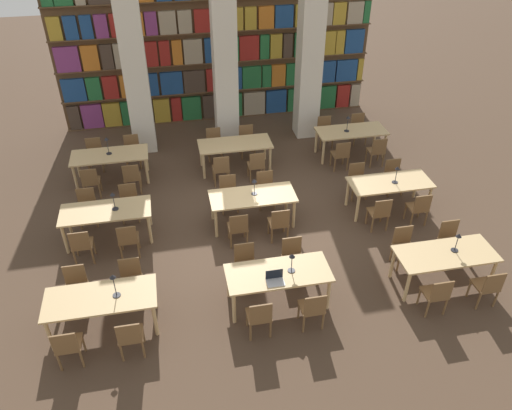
# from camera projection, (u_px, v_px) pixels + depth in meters

# --- Properties ---
(ground_plane) EXTENTS (40.00, 40.00, 0.00)m
(ground_plane) POSITION_uv_depth(u_px,v_px,m) (254.00, 223.00, 11.69)
(ground_plane) COLOR #4C3828
(bookshelf_bank) EXTENTS (9.59, 0.35, 5.50)m
(bookshelf_bank) POSITION_uv_depth(u_px,v_px,m) (217.00, 35.00, 14.82)
(bookshelf_bank) COLOR brown
(bookshelf_bank) RESTS_ON ground_plane
(pillar_left) EXTENTS (0.64, 0.64, 6.00)m
(pillar_left) POSITION_uv_depth(u_px,v_px,m) (132.00, 46.00, 12.92)
(pillar_left) COLOR silver
(pillar_left) RESTS_ON ground_plane
(pillar_center) EXTENTS (0.64, 0.64, 6.00)m
(pillar_center) POSITION_uv_depth(u_px,v_px,m) (224.00, 40.00, 13.30)
(pillar_center) COLOR silver
(pillar_center) RESTS_ON ground_plane
(pillar_right) EXTENTS (0.64, 0.64, 6.00)m
(pillar_right) POSITION_uv_depth(u_px,v_px,m) (311.00, 35.00, 13.68)
(pillar_right) COLOR silver
(pillar_right) RESTS_ON ground_plane
(reading_table_0) EXTENTS (1.94, 0.84, 0.78)m
(reading_table_0) POSITION_uv_depth(u_px,v_px,m) (101.00, 301.00, 8.74)
(reading_table_0) COLOR tan
(reading_table_0) RESTS_ON ground_plane
(chair_0) EXTENTS (0.42, 0.40, 0.87)m
(chair_0) POSITION_uv_depth(u_px,v_px,m) (68.00, 345.00, 8.22)
(chair_0) COLOR brown
(chair_0) RESTS_ON ground_plane
(chair_1) EXTENTS (0.42, 0.40, 0.87)m
(chair_1) POSITION_uv_depth(u_px,v_px,m) (76.00, 286.00, 9.34)
(chair_1) COLOR brown
(chair_1) RESTS_ON ground_plane
(chair_2) EXTENTS (0.42, 0.40, 0.87)m
(chair_2) POSITION_uv_depth(u_px,v_px,m) (130.00, 336.00, 8.37)
(chair_2) COLOR brown
(chair_2) RESTS_ON ground_plane
(chair_3) EXTENTS (0.42, 0.40, 0.87)m
(chair_3) POSITION_uv_depth(u_px,v_px,m) (131.00, 279.00, 9.50)
(chair_3) COLOR brown
(chair_3) RESTS_ON ground_plane
(desk_lamp_0) EXTENTS (0.14, 0.14, 0.49)m
(desk_lamp_0) POSITION_uv_depth(u_px,v_px,m) (114.00, 282.00, 8.52)
(desk_lamp_0) COLOR #232328
(desk_lamp_0) RESTS_ON reading_table_0
(reading_table_1) EXTENTS (1.94, 0.84, 0.78)m
(reading_table_1) POSITION_uv_depth(u_px,v_px,m) (278.00, 276.00, 9.25)
(reading_table_1) COLOR tan
(reading_table_1) RESTS_ON ground_plane
(chair_4) EXTENTS (0.42, 0.40, 0.87)m
(chair_4) POSITION_uv_depth(u_px,v_px,m) (259.00, 316.00, 8.73)
(chair_4) COLOR brown
(chair_4) RESTS_ON ground_plane
(chair_5) EXTENTS (0.42, 0.40, 0.87)m
(chair_5) POSITION_uv_depth(u_px,v_px,m) (245.00, 263.00, 9.86)
(chair_5) COLOR brown
(chair_5) RESTS_ON ground_plane
(chair_6) EXTENTS (0.42, 0.40, 0.87)m
(chair_6) POSITION_uv_depth(u_px,v_px,m) (313.00, 308.00, 8.89)
(chair_6) COLOR brown
(chair_6) RESTS_ON ground_plane
(chair_7) EXTENTS (0.42, 0.40, 0.87)m
(chair_7) POSITION_uv_depth(u_px,v_px,m) (293.00, 257.00, 10.01)
(chair_7) COLOR brown
(chair_7) RESTS_ON ground_plane
(desk_lamp_1) EXTENTS (0.14, 0.14, 0.41)m
(desk_lamp_1) POSITION_uv_depth(u_px,v_px,m) (292.00, 260.00, 9.07)
(desk_lamp_1) COLOR #232328
(desk_lamp_1) RESTS_ON reading_table_1
(laptop) EXTENTS (0.32, 0.22, 0.21)m
(laptop) POSITION_uv_depth(u_px,v_px,m) (275.00, 280.00, 8.98)
(laptop) COLOR silver
(laptop) RESTS_ON reading_table_1
(reading_table_2) EXTENTS (1.94, 0.84, 0.78)m
(reading_table_2) POSITION_uv_depth(u_px,v_px,m) (445.00, 257.00, 9.69)
(reading_table_2) COLOR tan
(reading_table_2) RESTS_ON ground_plane
(chair_8) EXTENTS (0.42, 0.40, 0.87)m
(chair_8) POSITION_uv_depth(u_px,v_px,m) (437.00, 294.00, 9.17)
(chair_8) COLOR brown
(chair_8) RESTS_ON ground_plane
(chair_9) EXTENTS (0.42, 0.40, 0.87)m
(chair_9) POSITION_uv_depth(u_px,v_px,m) (404.00, 245.00, 10.30)
(chair_9) COLOR brown
(chair_9) RESTS_ON ground_plane
(chair_10) EXTENTS (0.42, 0.40, 0.87)m
(chair_10) POSITION_uv_depth(u_px,v_px,m) (488.00, 286.00, 9.34)
(chair_10) COLOR brown
(chair_10) RESTS_ON ground_plane
(chair_11) EXTENTS (0.42, 0.40, 0.87)m
(chair_11) POSITION_uv_depth(u_px,v_px,m) (450.00, 239.00, 10.46)
(chair_11) COLOR brown
(chair_11) RESTS_ON ground_plane
(desk_lamp_2) EXTENTS (0.14, 0.14, 0.42)m
(desk_lamp_2) POSITION_uv_depth(u_px,v_px,m) (458.00, 239.00, 9.54)
(desk_lamp_2) COLOR #232328
(desk_lamp_2) RESTS_ON reading_table_2
(reading_table_3) EXTENTS (1.94, 0.84, 0.78)m
(reading_table_3) POSITION_uv_depth(u_px,v_px,m) (106.00, 213.00, 10.84)
(reading_table_3) COLOR tan
(reading_table_3) RESTS_ON ground_plane
(chair_12) EXTENTS (0.42, 0.40, 0.87)m
(chair_12) POSITION_uv_depth(u_px,v_px,m) (82.00, 244.00, 10.33)
(chair_12) COLOR brown
(chair_12) RESTS_ON ground_plane
(chair_13) EXTENTS (0.42, 0.40, 0.87)m
(chair_13) POSITION_uv_depth(u_px,v_px,m) (87.00, 206.00, 11.45)
(chair_13) COLOR brown
(chair_13) RESTS_ON ground_plane
(chair_14) EXTENTS (0.42, 0.40, 0.87)m
(chair_14) POSITION_uv_depth(u_px,v_px,m) (128.00, 239.00, 10.47)
(chair_14) COLOR brown
(chair_14) RESTS_ON ground_plane
(chair_15) EXTENTS (0.42, 0.40, 0.87)m
(chair_15) POSITION_uv_depth(u_px,v_px,m) (129.00, 201.00, 11.60)
(chair_15) COLOR brown
(chair_15) RESTS_ON ground_plane
(desk_lamp_3) EXTENTS (0.14, 0.14, 0.44)m
(desk_lamp_3) POSITION_uv_depth(u_px,v_px,m) (113.00, 198.00, 10.65)
(desk_lamp_3) COLOR #232328
(desk_lamp_3) RESTS_ON reading_table_3
(reading_table_4) EXTENTS (1.94, 0.84, 0.78)m
(reading_table_4) POSITION_uv_depth(u_px,v_px,m) (253.00, 199.00, 11.30)
(reading_table_4) COLOR tan
(reading_table_4) RESTS_ON ground_plane
(chair_16) EXTENTS (0.42, 0.40, 0.87)m
(chair_16) POSITION_uv_depth(u_px,v_px,m) (238.00, 227.00, 10.79)
(chair_16) COLOR brown
(chair_16) RESTS_ON ground_plane
(chair_17) EXTENTS (0.42, 0.40, 0.87)m
(chair_17) POSITION_uv_depth(u_px,v_px,m) (228.00, 192.00, 11.92)
(chair_17) COLOR brown
(chair_17) RESTS_ON ground_plane
(chair_18) EXTENTS (0.42, 0.40, 0.87)m
(chair_18) POSITION_uv_depth(u_px,v_px,m) (279.00, 222.00, 10.94)
(chair_18) COLOR brown
(chair_18) RESTS_ON ground_plane
(chair_19) EXTENTS (0.42, 0.40, 0.87)m
(chair_19) POSITION_uv_depth(u_px,v_px,m) (266.00, 188.00, 12.06)
(chair_19) COLOR brown
(chair_19) RESTS_ON ground_plane
(desk_lamp_4) EXTENTS (0.14, 0.14, 0.40)m
(desk_lamp_4) POSITION_uv_depth(u_px,v_px,m) (254.00, 184.00, 11.14)
(desk_lamp_4) COLOR #232328
(desk_lamp_4) RESTS_ON reading_table_4
(reading_table_5) EXTENTS (1.94, 0.84, 0.78)m
(reading_table_5) POSITION_uv_depth(u_px,v_px,m) (390.00, 185.00, 11.77)
(reading_table_5) COLOR tan
(reading_table_5) RESTS_ON ground_plane
(chair_20) EXTENTS (0.42, 0.40, 0.87)m
(chair_20) POSITION_uv_depth(u_px,v_px,m) (380.00, 212.00, 11.25)
(chair_20) COLOR brown
(chair_20) RESTS_ON ground_plane
(chair_21) EXTENTS (0.42, 0.40, 0.87)m
(chair_21) POSITION_uv_depth(u_px,v_px,m) (357.00, 179.00, 12.37)
(chair_21) COLOR brown
(chair_21) RESTS_ON ground_plane
(chair_22) EXTENTS (0.42, 0.40, 0.87)m
(chair_22) POSITION_uv_depth(u_px,v_px,m) (419.00, 207.00, 11.40)
(chair_22) COLOR brown
(chair_22) RESTS_ON ground_plane
(chair_23) EXTENTS (0.42, 0.40, 0.87)m
(chair_23) POSITION_uv_depth(u_px,v_px,m) (393.00, 175.00, 12.52)
(chair_23) COLOR brown
(chair_23) RESTS_ON ground_plane
(desk_lamp_5) EXTENTS (0.14, 0.14, 0.44)m
(desk_lamp_5) POSITION_uv_depth(u_px,v_px,m) (397.00, 172.00, 11.52)
(desk_lamp_5) COLOR #232328
(desk_lamp_5) RESTS_ON reading_table_5
(reading_table_6) EXTENTS (1.94, 0.84, 0.78)m
(reading_table_6) POSITION_uv_depth(u_px,v_px,m) (110.00, 157.00, 12.82)
(reading_table_6) COLOR tan
(reading_table_6) RESTS_ON ground_plane
(chair_24) EXTENTS (0.42, 0.40, 0.87)m
(chair_24) POSITION_uv_depth(u_px,v_px,m) (91.00, 181.00, 12.31)
(chair_24) COLOR brown
(chair_24) RESTS_ON ground_plane
(chair_25) EXTENTS (0.42, 0.40, 0.87)m
(chair_25) POSITION_uv_depth(u_px,v_px,m) (95.00, 153.00, 13.44)
(chair_25) COLOR brown
(chair_25) RESTS_ON ground_plane
(chair_26) EXTENTS (0.42, 0.40, 0.87)m
(chair_26) POSITION_uv_depth(u_px,v_px,m) (132.00, 177.00, 12.47)
(chair_26) COLOR brown
(chair_26) RESTS_ON ground_plane
(chair_27) EXTENTS (0.42, 0.40, 0.87)m
(chair_27) POSITION_uv_depth(u_px,v_px,m) (132.00, 150.00, 13.59)
(chair_27) COLOR brown
(chair_27) RESTS_ON ground_plane
(desk_lamp_6) EXTENTS (0.14, 0.14, 0.47)m
(desk_lamp_6) POSITION_uv_depth(u_px,v_px,m) (107.00, 143.00, 12.61)
(desk_lamp_6) COLOR #232328
(desk_lamp_6) RESTS_ON reading_table_6
(reading_table_7) EXTENTS (1.94, 0.84, 0.78)m
(reading_table_7) POSITION_uv_depth(u_px,v_px,m) (235.00, 146.00, 13.31)
(reading_table_7) COLOR tan
(reading_table_7) RESTS_ON ground_plane
(chair_28) EXTENTS (0.42, 0.40, 0.87)m
(chair_28) POSITION_uv_depth(u_px,v_px,m) (221.00, 168.00, 12.80)
(chair_28) COLOR brown
(chair_28) RESTS_ON ground_plane
(chair_29) EXTENTS (0.42, 0.40, 0.87)m
(chair_29) POSITION_uv_depth(u_px,v_px,m) (214.00, 143.00, 13.92)
(chair_29) COLOR brown
(chair_29) RESTS_ON ground_plane
(chair_30) EXTENTS (0.42, 0.40, 0.87)m
(chair_30) POSITION_uv_depth(u_px,v_px,m) (256.00, 165.00, 12.94)
(chair_30) COLOR brown
(chair_30) RESTS_ON ground_plane
(chair_31) EXTENTS (0.42, 0.40, 0.87)m
(chair_31) POSITION_uv_depth(u_px,v_px,m) (247.00, 140.00, 14.07)
(chair_31) COLOR brown
(chair_31) RESTS_ON ground_plane
(reading_table_8) EXTENTS (1.94, 0.84, 0.78)m
(reading_table_8) POSITION_uv_depth(u_px,v_px,m) (351.00, 133.00, 13.92)
(reading_table_8) COLOR tan
(reading_table_8) RESTS_ON ground_plane
(chair_32) EXTENTS (0.42, 0.40, 0.87)m
(chair_32) POSITION_uv_depth(u_px,v_px,m) (341.00, 154.00, 13.40)
(chair_32) COLOR brown
(chair_32) RESTS_ON ground_plane
(chair_33) EXTENTS (0.42, 0.40, 0.87)m
(chair_33) POSITION_uv_depth(u_px,v_px,m) (325.00, 131.00, 14.53)
(chair_33) COLOR brown
(chair_33) RESTS_ON ground_plane
(chair_34) EXTENTS (0.42, 0.40, 0.87)m
(chair_34) POSITION_uv_depth(u_px,v_px,m) (377.00, 150.00, 13.57)
(chair_34) COLOR brown
(chair_34) RESTS_ON ground_plane
(chair_35) EXTENTS (0.42, 0.40, 0.87)m
(chair_35) POSITION_uv_depth(u_px,v_px,m) (358.00, 128.00, 14.69)
(chair_35) COLOR brown
(chair_35) RESTS_ON ground_plane
(desk_lamp_7) EXTENTS (0.14, 0.14, 0.46)m
(desk_lamp_7) POSITION_uv_depth(u_px,v_px,m) (348.00, 121.00, 13.65)
(desk_lamp_7) COLOR #232328
(desk_lamp_7) RESTS_ON reading_table_8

